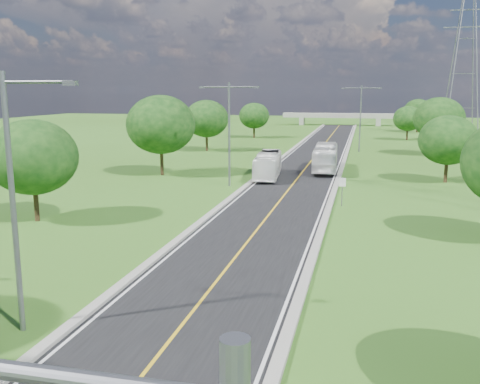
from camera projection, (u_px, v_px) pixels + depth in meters
The scene contains 20 objects.
ground at pixel (307, 167), 65.63m from camera, with size 260.00×260.00×0.00m, color #335A19.
road at pixel (312, 160), 71.36m from camera, with size 8.00×150.00×0.06m, color black.
curb_left at pixel (280, 159), 72.30m from camera, with size 0.50×150.00×0.22m, color gray.
curb_right at pixel (344, 161), 70.39m from camera, with size 0.50×150.00×0.22m, color gray.
speed_limit_sign at pixel (342, 187), 43.11m from camera, with size 0.55×0.09×2.40m.
overpass at pixel (340, 116), 141.67m from camera, with size 30.00×3.00×3.20m.
streetlight_near_left at pixel (11, 182), 19.95m from camera, with size 5.90×0.25×10.00m.
streetlight_mid_left at pixel (229, 125), 51.51m from camera, with size 5.90×0.25×10.00m.
streetlight_far_right at pixel (361, 113), 80.38m from camera, with size 5.90×0.25×10.00m.
power_tower_far at pixel (464, 67), 109.76m from camera, with size 9.00×6.40×28.00m.
tree_lb at pixel (33, 157), 37.74m from camera, with size 6.30×6.30×7.33m.
tree_lc at pixel (161, 125), 58.37m from camera, with size 7.56×7.56×8.79m.
tree_ld at pixel (207, 119), 81.89m from camera, with size 6.72×6.72×7.82m.
tree_le at pixel (254, 116), 104.40m from camera, with size 5.88×5.88×6.84m.
tree_rc at pixel (448, 140), 53.80m from camera, with size 5.88×5.88×6.84m.
tree_rd at pixel (439, 119), 76.13m from camera, with size 7.14×7.14×8.30m.
tree_re at pixel (408, 119), 99.87m from camera, with size 5.46×5.46×6.35m.
tree_rf at pixel (418, 111), 118.10m from camera, with size 6.30×6.30×7.33m.
bus_outbound at pixel (325, 158), 61.95m from camera, with size 2.56×10.96×3.05m, color white.
bus_inbound at pixel (268, 165), 57.22m from camera, with size 2.28×9.73×2.71m, color white.
Camera 1 is at (6.83, -5.20, 9.33)m, focal length 40.00 mm.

